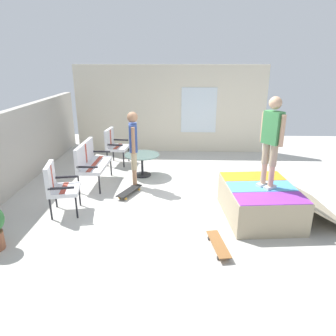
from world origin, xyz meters
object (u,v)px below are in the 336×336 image
Objects in this scene: skateboard_by_bench at (129,191)px; skateboard_spare at (218,244)px; person_watching at (133,144)px; skate_ramp at (261,201)px; person_skater at (272,136)px; patio_table at (142,161)px; patio_bench at (90,160)px; patio_chair_near_house at (114,143)px; patio_chair_by_wall at (58,184)px.

skateboard_by_bench is 2.70m from skateboard_spare.
person_watching reaches higher than skateboard_spare.
person_watching is 1.06m from skateboard_by_bench.
skateboard_spare is at bearing 140.30° from skate_ramp.
person_watching is 3.06m from person_skater.
skateboard_by_bench is (-1.22, 0.16, -0.32)m from patio_table.
patio_table is 1.27m from skateboard_by_bench.
person_skater is at bearing -112.97° from patio_bench.
person_watching is at bearing 33.92° from skateboard_spare.
skateboard_by_bench is at bearing 70.18° from person_skater.
skateboard_spare is (-4.22, -2.50, -0.53)m from patio_chair_near_house.
patio_bench is 1.57m from patio_chair_near_house.
patio_table is 3.66m from skateboard_spare.
person_watching reaches higher than patio_chair_near_house.
patio_chair_near_house is (3.10, 3.43, 0.30)m from skate_ramp.
patio_bench is 1.55× the size of skateboard_by_bench.
patio_chair_near_house is 0.57× the size of person_watching.
skateboard_spare is at bearing -134.08° from patio_bench.
person_watching reaches higher than patio_table.
person_watching is at bearing 173.32° from patio_table.
patio_chair_near_house is 4.79m from person_skater.
patio_chair_near_house is 0.62× the size of person_skater.
patio_bench is 4.18m from person_skater.
person_watching is at bearing 62.31° from skate_ramp.
patio_chair_near_house reaches higher than patio_table.
skateboard_spare is at bearing -149.36° from patio_chair_near_house.
person_skater reaches higher than patio_chair_near_house.
skate_ramp is 4.63m from patio_chair_near_house.
patio_bench reaches higher than patio_table.
skate_ramp reaches higher than skateboard_spare.
patio_table is at bearing -7.28° from skateboard_by_bench.
skate_ramp is at bearing -112.70° from patio_bench.
person_skater is at bearing -42.19° from skateboard_spare.
patio_chair_near_house reaches higher than skate_ramp.
patio_chair_by_wall is (0.02, 3.90, 0.30)m from skate_ramp.
patio_bench is at bearing 45.92° from skateboard_spare.
person_skater is (-1.58, -3.74, 0.98)m from patio_bench.
skateboard_spare is at bearing -146.08° from person_watching.
skateboard_spare is (-3.28, -1.59, -0.32)m from patio_table.
patio_chair_near_house is at bearing 47.99° from person_skater.
skateboard_by_bench is at bearing 172.72° from patio_table.
patio_bench is at bearing -8.00° from patio_chair_by_wall.
skateboard_by_bench is (-2.15, -0.76, -0.53)m from patio_chair_near_house.
patio_table reaches higher than skateboard_spare.
patio_bench is 1.34m from patio_table.
patio_chair_near_house reaches higher than skateboard_spare.
person_skater reaches higher than skateboard_spare.
patio_bench reaches higher than skateboard_by_bench.
patio_table is (0.61, -1.17, -0.21)m from patio_bench.
person_watching is (-0.79, 0.09, 0.65)m from patio_table.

